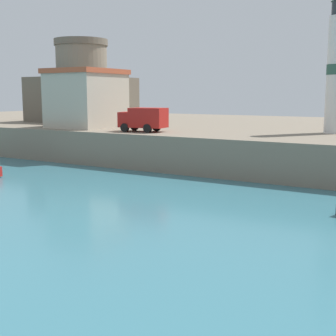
% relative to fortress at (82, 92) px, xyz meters
% --- Properties ---
extents(quay_seawall, '(120.00, 40.00, 3.13)m').
position_rel_fortress_xyz_m(quay_seawall, '(24.00, 6.56, -5.33)').
color(quay_seawall, gray).
rests_on(quay_seawall, ground).
extents(fortress, '(10.50, 10.50, 10.29)m').
position_rel_fortress_xyz_m(fortress, '(0.00, 0.00, 0.00)').
color(fortress, '#685E4F').
rests_on(fortress, quay_seawall).
extents(harbor_shed_mid_row, '(6.31, 7.20, 6.01)m').
position_rel_fortress_xyz_m(harbor_shed_mid_row, '(8.00, -8.49, -0.73)').
color(harbor_shed_mid_row, '#BCB29E').
rests_on(harbor_shed_mid_row, quay_seawall).
extents(truck_on_quay, '(4.51, 2.60, 2.20)m').
position_rel_fortress_xyz_m(truck_on_quay, '(16.39, -10.36, -2.55)').
color(truck_on_quay, '#AD1E19').
rests_on(truck_on_quay, quay_seawall).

